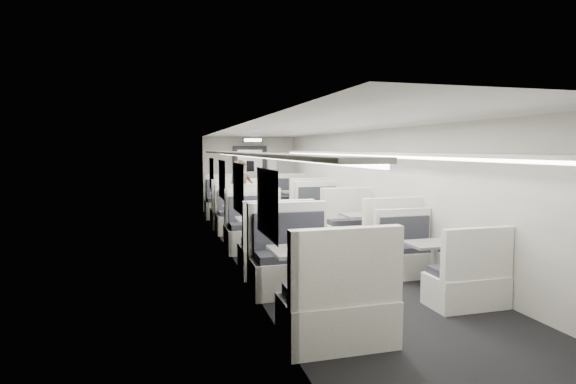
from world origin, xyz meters
TOP-DOWN VIEW (x-y plane):
  - room at (0.00, 0.00)m, footprint 3.24×12.24m
  - booth_left_a at (-1.00, 3.67)m, footprint 1.17×2.36m
  - booth_left_b at (-1.00, 1.24)m, footprint 1.07×2.18m
  - booth_left_c at (-1.00, -0.78)m, footprint 1.13×2.28m
  - booth_left_d at (-1.00, -3.43)m, footprint 1.16×2.34m
  - booth_right_a at (1.00, 3.69)m, footprint 1.16×2.34m
  - booth_right_b at (1.00, 1.20)m, footprint 1.10×2.23m
  - booth_right_c at (1.00, -0.75)m, footprint 1.11×2.24m
  - booth_right_d at (1.00, -2.96)m, footprint 0.97×1.96m
  - passenger at (-0.86, 2.50)m, footprint 0.67×0.47m
  - window_a at (-1.49, 3.40)m, footprint 0.02×1.18m
  - window_b at (-1.49, 1.20)m, footprint 0.02×1.18m
  - window_c at (-1.49, -1.00)m, footprint 0.02×1.18m
  - window_d at (-1.49, -3.20)m, footprint 0.02×1.18m
  - luggage_rack_left at (-1.24, -0.30)m, footprint 0.46×10.40m
  - luggage_rack_right at (1.24, -0.30)m, footprint 0.46×10.40m
  - vestibule_door at (0.00, 5.93)m, footprint 1.10×0.13m
  - exit_sign at (0.00, 5.44)m, footprint 0.62×0.12m
  - wall_notice at (0.75, 5.92)m, footprint 0.32×0.02m

SIDE VIEW (x-z plane):
  - booth_right_d at x=1.00m, z-range -0.17..0.87m
  - booth_left_b at x=-1.00m, z-range -0.19..0.97m
  - booth_right_b at x=1.00m, z-range -0.20..1.00m
  - booth_right_c at x=1.00m, z-range -0.20..1.00m
  - booth_left_c at x=-1.00m, z-range -0.20..1.02m
  - booth_left_d at x=-1.00m, z-range -0.21..1.05m
  - booth_right_a at x=1.00m, z-range -0.21..1.05m
  - booth_left_a at x=-1.00m, z-range -0.21..1.05m
  - passenger at x=-0.86m, z-range 0.00..1.74m
  - vestibule_door at x=0.00m, z-range -0.01..2.09m
  - room at x=0.00m, z-range -0.12..2.52m
  - window_a at x=-1.49m, z-range 0.93..1.77m
  - window_b at x=-1.49m, z-range 0.93..1.77m
  - window_c at x=-1.49m, z-range 0.93..1.77m
  - window_d at x=-1.49m, z-range 0.93..1.77m
  - wall_notice at x=0.75m, z-range 1.30..1.70m
  - luggage_rack_left at x=-1.24m, z-range 1.87..1.96m
  - luggage_rack_right at x=1.24m, z-range 1.87..1.96m
  - exit_sign at x=0.00m, z-range 2.20..2.36m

